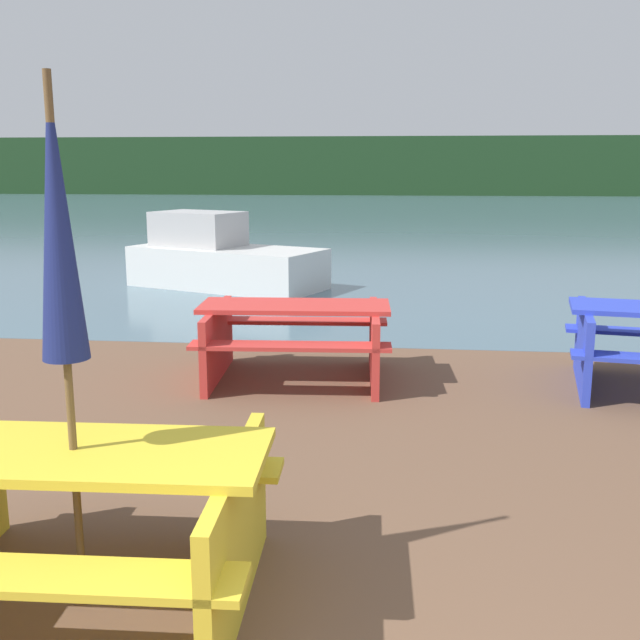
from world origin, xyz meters
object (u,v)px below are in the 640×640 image
umbrella_navy (58,227)px  boat (221,259)px  picnic_table_red (295,333)px  picnic_table_yellow (78,510)px

umbrella_navy → boat: (-1.54, 9.32, -1.30)m
picnic_table_red → umbrella_navy: umbrella_navy is taller
picnic_table_yellow → umbrella_navy: bearing=0.0°
boat → picnic_table_yellow: bearing=-58.0°
umbrella_navy → picnic_table_yellow: bearing=180.0°
picnic_table_yellow → boat: 9.45m
picnic_table_red → umbrella_navy: bearing=-97.1°
umbrella_navy → boat: bearing=99.4°
picnic_table_yellow → umbrella_navy: umbrella_navy is taller
picnic_table_yellow → boat: boat is taller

